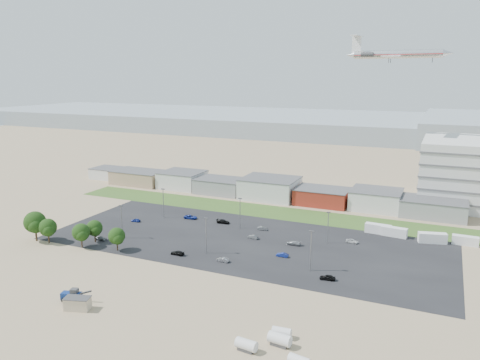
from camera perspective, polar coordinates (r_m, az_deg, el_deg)
The scene contains 38 objects.
ground at distance 128.31m, azimuth -5.03°, elevation -9.85°, with size 700.00×700.00×0.00m, color #8E755A.
parking_lot at distance 142.98m, azimuth 0.64°, elevation -7.39°, with size 120.00×50.00×0.01m, color black.
grass_strip at distance 172.98m, azimuth 3.33°, elevation -3.83°, with size 160.00×16.00×0.02m, color #385821.
hills_backdrop at distance 421.16m, azimuth 21.46°, elevation 5.70°, with size 700.00×200.00×9.00m, color gray, non-canonical shape.
building_row at distance 195.14m, azimuth 0.64°, elevation -0.69°, with size 170.00×20.00×8.00m, color silver, non-canonical shape.
portable_shed at distance 108.89m, azimuth -19.20°, elevation -14.02°, with size 5.49×2.85×2.76m, color #BEAD8F, non-canonical shape.
telehandler at distance 113.01m, azimuth -19.87°, elevation -13.01°, with size 7.07×2.36×2.95m, color navy, non-canonical shape.
storage_tank_nw at distance 94.12m, azimuth 5.09°, elevation -17.98°, with size 3.65×1.82×2.19m, color silver, non-canonical shape.
storage_tank_ne at distance 91.64m, azimuth 4.85°, elevation -18.75°, with size 4.30×2.15×2.58m, color silver, non-canonical shape.
storage_tank_sw at distance 89.97m, azimuth 0.77°, elevation -19.42°, with size 3.99×2.00×2.39m, color silver, non-canonical shape.
box_trailer_a at distance 155.13m, azimuth 16.48°, elevation -5.73°, with size 7.93×2.48×2.97m, color silver, non-canonical shape.
box_trailer_b at distance 153.83m, azimuth 18.29°, elevation -6.02°, with size 7.70×2.41×2.89m, color silver, non-canonical shape.
box_trailer_c at distance 152.06m, azimuth 22.41°, elevation -6.54°, with size 8.06×2.52×3.02m, color silver, non-canonical shape.
box_trailer_d at distance 154.12m, azimuth 25.77°, elevation -6.66°, with size 7.27×2.27×2.73m, color silver, non-canonical shape.
tree_far_left at distance 153.95m, azimuth -23.70°, elevation -4.98°, with size 6.95×6.95×10.42m, color black, non-canonical shape.
tree_left at distance 151.07m, azimuth -22.37°, elevation -5.58°, with size 5.63×5.63×8.45m, color black, non-canonical shape.
tree_mid at distance 143.78m, azimuth -18.80°, elevation -6.26°, with size 5.43×5.43×8.15m, color black, non-canonical shape.
tree_right at distance 147.13m, azimuth -17.32°, elevation -5.81°, with size 5.15×5.15×7.73m, color black, non-canonical shape.
tree_near at distance 138.47m, azimuth -14.79°, elevation -6.82°, with size 5.12×5.12×7.68m, color black, non-canonical shape.
lightpole_front_l at distance 147.93m, azimuth -14.22°, elevation -4.96°, with size 1.23×0.51×10.49m, color slate, non-canonical shape.
lightpole_front_m at distance 131.96m, azimuth -4.15°, elevation -6.79°, with size 1.21×0.51×10.30m, color slate, non-canonical shape.
lightpole_front_r at distance 121.61m, azimuth 8.63°, elevation -8.54°, with size 1.25×0.52×10.66m, color slate, non-canonical shape.
lightpole_back_l at distance 165.83m, azimuth -9.32°, elevation -2.82°, with size 1.24×0.52×10.51m, color slate, non-canonical shape.
lightpole_back_m at distance 152.64m, azimuth 0.01°, elevation -4.07°, with size 1.19×0.50×10.16m, color slate, non-canonical shape.
lightpole_back_r at distance 141.90m, azimuth 10.67°, elevation -5.72°, with size 1.13×0.47×9.62m, color slate, non-canonical shape.
airliner at distance 205.12m, azimuth 18.64°, elevation 14.34°, with size 42.19×28.77×12.47m, color silver, non-canonical shape.
parked_car_1 at distance 131.18m, azimuth 5.18°, elevation -9.07°, with size 1.20×3.43×1.13m, color navy.
parked_car_2 at distance 118.79m, azimuth 10.62°, elevation -11.59°, with size 1.55×3.84×1.31m, color black.
parked_car_3 at distance 133.07m, azimuth -7.64°, elevation -8.80°, with size 1.65×4.07×1.18m, color black.
parked_car_5 at distance 164.44m, azimuth -12.60°, elevation -4.80°, with size 1.32×3.27×1.12m, color navy.
parked_car_6 at distance 158.86m, azimuth -2.07°, elevation -5.08°, with size 1.84×4.53×1.31m, color black.
parked_car_7 at distance 144.51m, azimuth 1.61°, elevation -6.94°, with size 1.19×3.40×1.12m, color #595B5E.
parked_car_8 at distance 144.71m, azimuth 13.52°, elevation -7.25°, with size 1.44×3.59×1.22m, color silver.
parked_car_9 at distance 164.60m, azimuth -6.04°, elevation -4.51°, with size 2.16×4.68×1.30m, color navy.
parked_car_10 at distance 149.26m, azimuth -16.58°, elevation -6.84°, with size 1.52×3.75×1.09m, color #595B5E.
parked_car_11 at distance 152.27m, azimuth 2.75°, elevation -5.92°, with size 1.17×3.36×1.11m, color #595B5E.
parked_car_12 at distance 140.12m, azimuth 6.53°, elevation -7.63°, with size 1.78×4.37×1.27m, color #A5A5AA.
parked_car_13 at distance 127.48m, azimuth -2.10°, elevation -9.68°, with size 1.22×3.51×1.16m, color #A5A5AA.
Camera 1 is at (58.09, -103.42, 48.93)m, focal length 35.00 mm.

